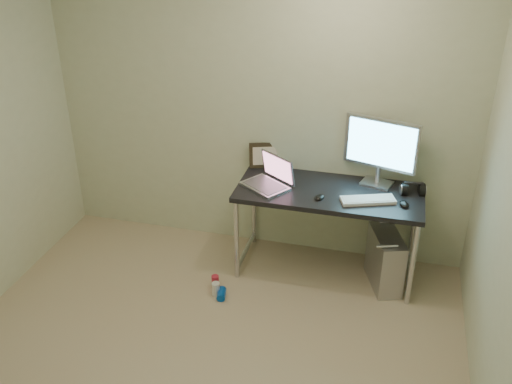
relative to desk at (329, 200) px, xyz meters
The scene contains 17 objects.
floor 1.71m from the desk, 114.39° to the right, with size 3.50×3.50×0.00m, color tan.
wall_back 0.93m from the desk, 154.17° to the left, with size 3.50×0.02×2.50m, color beige.
desk is the anchor object (origin of this frame).
tower_computer 0.65m from the desk, ahead, with size 0.33×0.48×0.49m.
cable_a 0.57m from the desk, 31.54° to the left, with size 0.01×0.01×0.70m, color black.
cable_b 0.64m from the desk, 25.15° to the left, with size 0.01×0.01×0.72m, color black.
can_red 1.11m from the desk, 150.53° to the right, with size 0.06×0.06×0.11m, color #B5223A.
can_white 1.13m from the desk, 144.71° to the right, with size 0.06×0.06×0.11m, color silver.
can_blue 1.11m from the desk, 141.79° to the right, with size 0.07×0.07×0.12m, color #0D4EBA.
laptop 0.49m from the desk, behind, with size 0.45×0.43×0.24m.
monitor 0.57m from the desk, 31.36° to the left, with size 0.57×0.23×0.54m.
keyboard 0.33m from the desk, 18.93° to the right, with size 0.40×0.13×0.02m, color white.
mouse_right 0.59m from the desk, ahead, with size 0.07×0.11×0.04m, color black.
mouse_left 0.19m from the desk, 111.10° to the right, with size 0.06×0.10×0.03m, color black.
headphones 0.64m from the desk, 10.02° to the left, with size 0.20×0.12×0.12m.
picture_frame 0.68m from the desk, 153.63° to the left, with size 0.27×0.03×0.21m, color black.
webcam 0.55m from the desk, 149.42° to the left, with size 0.04×0.04×0.11m.
Camera 1 is at (1.08, -2.50, 2.81)m, focal length 40.00 mm.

